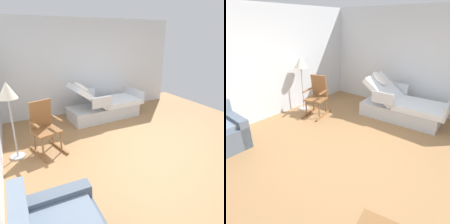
% 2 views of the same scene
% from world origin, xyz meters
% --- Properties ---
extents(ground_plane, '(7.08, 7.08, 0.00)m').
position_xyz_m(ground_plane, '(0.00, 0.00, 0.00)').
color(ground_plane, '#9E7247').
extents(back_wall, '(5.87, 0.10, 2.70)m').
position_xyz_m(back_wall, '(0.00, 2.65, 1.35)').
color(back_wall, silver).
rests_on(back_wall, ground).
extents(side_wall, '(0.10, 5.40, 2.70)m').
position_xyz_m(side_wall, '(2.88, 0.00, 1.35)').
color(side_wall, silver).
rests_on(side_wall, ground).
extents(hospital_bed, '(1.12, 2.12, 1.15)m').
position_xyz_m(hospital_bed, '(2.07, -0.05, 0.31)').
color(hospital_bed, silver).
rests_on(hospital_bed, ground).
extents(rocking_chair, '(0.86, 0.66, 1.05)m').
position_xyz_m(rocking_chair, '(0.88, 1.78, 0.50)').
color(rocking_chair, brown).
rests_on(rocking_chair, ground).
extents(floor_lamp, '(0.34, 0.34, 1.48)m').
position_xyz_m(floor_lamp, '(0.87, 2.33, 1.23)').
color(floor_lamp, '#B2B5BA').
rests_on(floor_lamp, ground).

